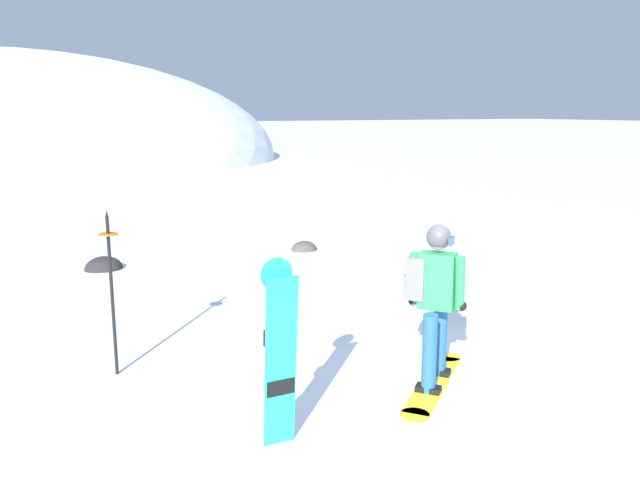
{
  "coord_description": "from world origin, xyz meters",
  "views": [
    {
      "loc": [
        -4.33,
        -4.81,
        2.85
      ],
      "look_at": [
        -0.14,
        3.29,
        1.0
      ],
      "focal_mm": 36.19,
      "sensor_mm": 36.0,
      "label": 1
    }
  ],
  "objects_px": {
    "spare_snowboard": "(280,353)",
    "piste_marker_near": "(111,282)",
    "snowboarder_main": "(433,301)",
    "rock_dark": "(104,269)",
    "rock_mid": "(304,250)"
  },
  "relations": [
    {
      "from": "spare_snowboard",
      "to": "rock_mid",
      "type": "bearing_deg",
      "value": 62.55
    },
    {
      "from": "spare_snowboard",
      "to": "rock_mid",
      "type": "relative_size",
      "value": 3.04
    },
    {
      "from": "spare_snowboard",
      "to": "piste_marker_near",
      "type": "xyz_separation_m",
      "value": [
        -0.98,
        2.23,
        0.2
      ]
    },
    {
      "from": "rock_dark",
      "to": "spare_snowboard",
      "type": "bearing_deg",
      "value": -87.5
    },
    {
      "from": "piste_marker_near",
      "to": "rock_mid",
      "type": "relative_size",
      "value": 3.34
    },
    {
      "from": "rock_dark",
      "to": "rock_mid",
      "type": "height_order",
      "value": "rock_dark"
    },
    {
      "from": "spare_snowboard",
      "to": "piste_marker_near",
      "type": "distance_m",
      "value": 2.44
    },
    {
      "from": "snowboarder_main",
      "to": "spare_snowboard",
      "type": "distance_m",
      "value": 1.96
    },
    {
      "from": "piste_marker_near",
      "to": "rock_dark",
      "type": "bearing_deg",
      "value": 82.46
    },
    {
      "from": "piste_marker_near",
      "to": "rock_mid",
      "type": "xyz_separation_m",
      "value": [
        4.61,
        4.77,
        -1.04
      ]
    },
    {
      "from": "spare_snowboard",
      "to": "piste_marker_near",
      "type": "relative_size",
      "value": 0.91
    },
    {
      "from": "snowboarder_main",
      "to": "rock_dark",
      "type": "height_order",
      "value": "snowboarder_main"
    },
    {
      "from": "snowboarder_main",
      "to": "piste_marker_near",
      "type": "height_order",
      "value": "piste_marker_near"
    },
    {
      "from": "snowboarder_main",
      "to": "piste_marker_near",
      "type": "distance_m",
      "value": 3.41
    },
    {
      "from": "snowboarder_main",
      "to": "rock_dark",
      "type": "distance_m",
      "value": 7.21
    }
  ]
}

